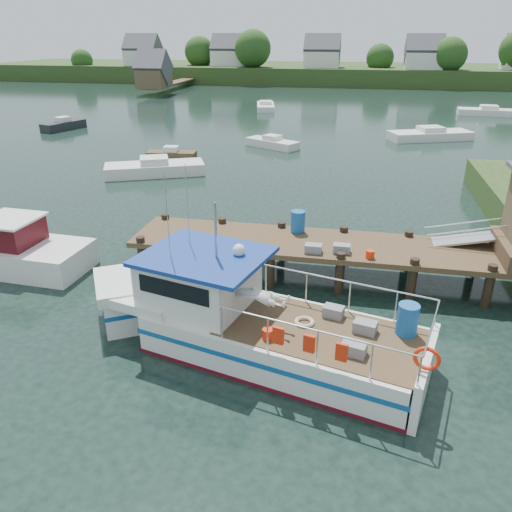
% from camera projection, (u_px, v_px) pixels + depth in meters
% --- Properties ---
extents(ground_plane, '(160.00, 160.00, 0.00)m').
position_uv_depth(ground_plane, '(288.00, 273.00, 19.60)').
color(ground_plane, black).
extents(far_shore, '(140.00, 42.55, 9.22)m').
position_uv_depth(far_shore, '(351.00, 70.00, 92.35)').
color(far_shore, '#2D441C').
rests_on(far_shore, ground).
extents(dock, '(16.60, 3.00, 4.78)m').
position_uv_depth(dock, '(474.00, 232.00, 17.52)').
color(dock, '#4C3924').
rests_on(dock, ground).
extents(lobster_boat, '(10.91, 5.35, 5.27)m').
position_uv_depth(lobster_boat, '(241.00, 319.00, 14.65)').
color(lobster_boat, silver).
rests_on(lobster_boat, ground).
extents(moored_rowboat, '(3.68, 1.62, 1.04)m').
position_uv_depth(moored_rowboat, '(172.00, 155.00, 36.57)').
color(moored_rowboat, '#4C3924').
rests_on(moored_rowboat, ground).
extents(moored_far, '(6.65, 2.65, 1.11)m').
position_uv_depth(moored_far, '(488.00, 112.00, 56.22)').
color(moored_far, silver).
rests_on(moored_far, ground).
extents(moored_a, '(6.72, 4.58, 1.18)m').
position_uv_depth(moored_a, '(155.00, 168.00, 32.90)').
color(moored_a, silver).
rests_on(moored_a, ground).
extents(moored_b, '(4.72, 3.57, 1.00)m').
position_uv_depth(moored_b, '(272.00, 143.00, 40.65)').
color(moored_b, silver).
rests_on(moored_b, ground).
extents(moored_c, '(7.53, 4.88, 1.13)m').
position_uv_depth(moored_c, '(430.00, 135.00, 43.64)').
color(moored_c, silver).
rests_on(moored_c, ground).
extents(moored_d, '(3.17, 6.25, 1.01)m').
position_uv_depth(moored_d, '(266.00, 106.00, 60.60)').
color(moored_d, silver).
rests_on(moored_d, ground).
extents(moored_e, '(2.85, 4.61, 1.21)m').
position_uv_depth(moored_e, '(64.00, 125.00, 48.07)').
color(moored_e, black).
rests_on(moored_e, ground).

